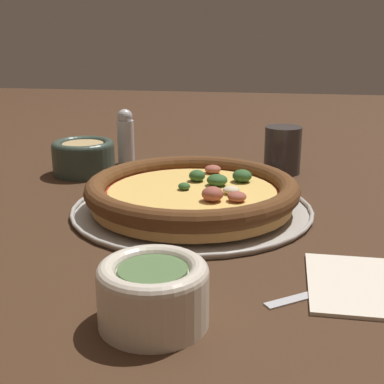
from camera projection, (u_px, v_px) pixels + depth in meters
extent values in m
plane|color=#3D2616|center=(192.00, 211.00, 0.78)|extent=(3.00, 3.00, 0.00)
cylinder|color=#B7B2A8|center=(192.00, 209.00, 0.78)|extent=(0.35, 0.35, 0.01)
torus|color=#B7B2A8|center=(192.00, 208.00, 0.78)|extent=(0.35, 0.35, 0.01)
cylinder|color=tan|center=(192.00, 199.00, 0.78)|extent=(0.29, 0.29, 0.02)
torus|color=#563319|center=(192.00, 188.00, 0.77)|extent=(0.31, 0.31, 0.03)
cylinder|color=#A32D19|center=(192.00, 192.00, 0.77)|extent=(0.26, 0.26, 0.00)
cylinder|color=#E5B75B|center=(192.00, 191.00, 0.77)|extent=(0.24, 0.24, 0.00)
ellipsoid|color=#2D5628|center=(195.00, 176.00, 0.82)|extent=(0.03, 0.03, 0.02)
ellipsoid|color=#2D5628|center=(185.00, 185.00, 0.78)|extent=(0.02, 0.02, 0.01)
ellipsoid|color=#994C3D|center=(213.00, 194.00, 0.72)|extent=(0.04, 0.04, 0.02)
ellipsoid|color=#994C3D|center=(237.00, 197.00, 0.72)|extent=(0.03, 0.03, 0.01)
ellipsoid|color=#2D5628|center=(217.00, 180.00, 0.79)|extent=(0.04, 0.04, 0.02)
ellipsoid|color=#2D5628|center=(242.00, 176.00, 0.81)|extent=(0.04, 0.04, 0.02)
ellipsoid|color=beige|center=(231.00, 190.00, 0.75)|extent=(0.03, 0.03, 0.01)
ellipsoid|color=#994C3D|center=(213.00, 169.00, 0.86)|extent=(0.03, 0.03, 0.01)
cylinder|color=#334238|center=(84.00, 160.00, 0.98)|extent=(0.11, 0.11, 0.05)
torus|color=#334238|center=(83.00, 145.00, 0.97)|extent=(0.11, 0.11, 0.02)
cylinder|color=tan|center=(83.00, 144.00, 0.97)|extent=(0.07, 0.07, 0.00)
cylinder|color=beige|center=(153.00, 298.00, 0.48)|extent=(0.10, 0.10, 0.05)
torus|color=beige|center=(153.00, 272.00, 0.47)|extent=(0.10, 0.10, 0.02)
cylinder|color=#4C6B3D|center=(153.00, 270.00, 0.47)|extent=(0.06, 0.06, 0.00)
cylinder|color=#383333|center=(283.00, 150.00, 0.98)|extent=(0.07, 0.07, 0.09)
cube|color=beige|center=(377.00, 284.00, 0.55)|extent=(0.14, 0.14, 0.01)
cube|color=#B7B7BC|center=(329.00, 289.00, 0.55)|extent=(0.13, 0.10, 0.00)
cylinder|color=silver|center=(126.00, 142.00, 1.04)|extent=(0.03, 0.03, 0.09)
sphere|color=#B2B2B7|center=(125.00, 117.00, 1.03)|extent=(0.03, 0.03, 0.03)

